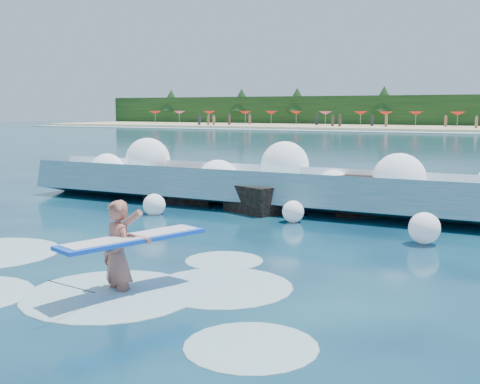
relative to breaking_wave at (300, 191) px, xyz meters
The scene contains 7 objects.
ground 7.31m from the breaking_wave, 95.89° to the right, with size 200.00×200.00×0.00m, color #061D37.
breaking_wave is the anchor object (origin of this frame).
rock_cluster 1.28m from the breaking_wave, behind, with size 8.09×3.22×1.28m.
surfer_with_board 8.93m from the breaking_wave, 86.59° to the right, with size 1.34×2.97×1.81m.
wave_spray 0.64m from the breaking_wave, behind, with size 14.77×4.63×2.02m.
surf_foam 8.62m from the breaking_wave, 93.86° to the right, with size 9.20×5.64×0.14m.
beachgoers 68.39m from the breaking_wave, 97.95° to the left, with size 96.03×13.27×1.94m.
Camera 1 is at (7.23, -9.02, 2.93)m, focal length 45.00 mm.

